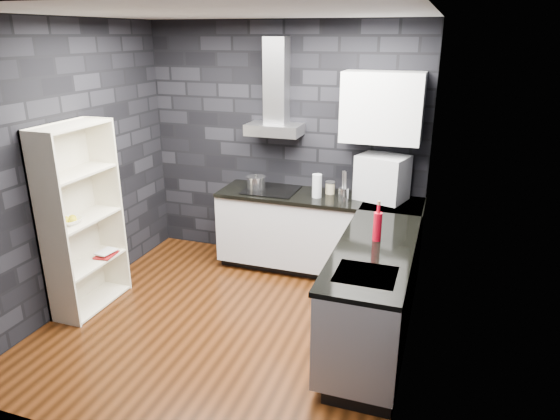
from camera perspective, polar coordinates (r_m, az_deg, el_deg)
The scene contains 28 objects.
ground at distance 4.81m, azimuth -5.82°, elevation -12.56°, with size 3.20×3.20×0.00m, color #3F1D0B.
ceiling at distance 4.09m, azimuth -7.20°, elevation 21.50°, with size 3.20×3.20×0.00m, color silver.
wall_back at distance 5.72m, azimuth 0.50°, elevation 7.42°, with size 3.20×0.05×2.70m, color black.
wall_front at distance 2.96m, azimuth -19.87°, elevation -5.57°, with size 3.20×0.05×2.70m, color black.
wall_left at distance 5.15m, azimuth -23.11°, elevation 4.47°, with size 0.05×3.20×2.70m, color black.
wall_right at distance 3.88m, azimuth 15.88°, elevation 0.74°, with size 0.05×3.20×2.70m, color black.
toekick_back at distance 5.75m, azimuth 4.31°, elevation -6.29°, with size 2.18×0.50×0.10m, color black.
toekick_right at distance 4.55m, azimuth 10.75°, elevation -14.15°, with size 0.50×1.78×0.10m, color black.
counter_back_cab at distance 5.54m, azimuth 4.32°, elevation -2.46°, with size 2.20×0.60×0.76m, color silver.
counter_right_cab at distance 4.34m, azimuth 10.58°, elevation -9.33°, with size 0.60×1.80×0.76m, color silver.
counter_back_top at distance 5.40m, azimuth 4.40°, elevation 1.44°, with size 2.20×0.62×0.04m, color black.
counter_right_top at distance 4.16m, azimuth 10.78°, elevation -4.48°, with size 0.62×1.80×0.04m, color black.
counter_corner_top at distance 5.28m, azimuth 12.86°, elevation 0.57°, with size 0.62×0.62×0.04m, color black.
hood_body at distance 5.52m, azimuth -0.65°, elevation 9.19°, with size 0.60×0.34×0.12m, color #A5A5AA.
hood_chimney at distance 5.51m, azimuth -0.42°, elevation 14.53°, with size 0.24×0.20×0.90m, color #A5A5AA.
upper_cabinet at distance 5.20m, azimuth 11.60°, elevation 11.41°, with size 0.80×0.35×0.70m, color silver.
cooktop at distance 5.55m, azimuth -1.07°, elevation 2.30°, with size 0.58×0.50×0.01m, color black.
sink_rim at distance 3.71m, azimuth 9.77°, elevation -7.30°, with size 0.44×0.40×0.01m, color #A5A5AA.
pot at distance 5.59m, azimuth -2.74°, elevation 3.11°, with size 0.20×0.20×0.12m, color silver.
glass_vase at distance 5.30m, azimuth 4.24°, elevation 2.77°, with size 0.10×0.10×0.25m, color silver.
storage_jar at distance 5.45m, azimuth 5.75°, elevation 2.48°, with size 0.10×0.10×0.12m, color #BEB188.
utensil_crock at distance 5.24m, azimuth 7.26°, elevation 1.80°, with size 0.11×0.11×0.14m, color silver.
appliance_garage at distance 5.31m, azimuth 11.61°, elevation 3.55°, with size 0.49×0.38×0.49m, color #B4B6BC.
red_bottle at distance 4.25m, azimuth 11.06°, elevation -1.89°, with size 0.07×0.07×0.25m, color #A40617.
bookshelf at distance 5.04m, azimuth -21.70°, elevation -1.00°, with size 0.34×0.80×1.80m, color beige.
fruit_bowl at distance 4.93m, azimuth -22.84°, elevation -1.17°, with size 0.21×0.21×0.05m, color white.
book_red at distance 5.28m, azimuth -20.15°, elevation -3.74°, with size 0.17×0.02×0.23m, color maroon.
book_second at distance 5.28m, azimuth -19.91°, elevation -3.45°, with size 0.15×0.02×0.20m, color #B2B2B2.
Camera 1 is at (1.76, -3.68, 2.55)m, focal length 32.00 mm.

